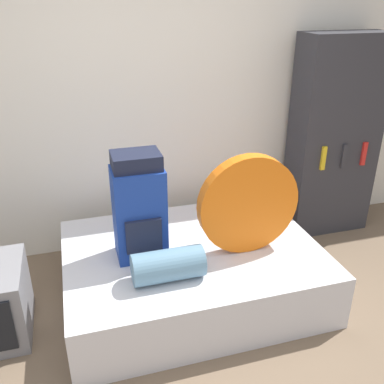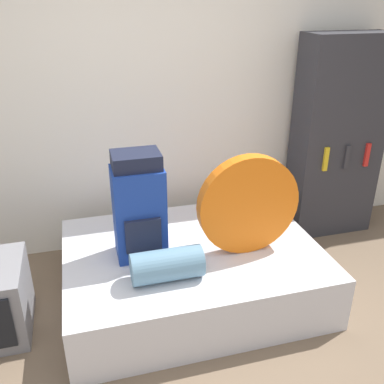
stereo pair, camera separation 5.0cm
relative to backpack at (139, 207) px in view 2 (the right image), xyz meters
The scene contains 7 objects.
ground_plane 1.16m from the backpack, 79.27° to the right, with size 16.00×16.00×0.00m, color brown.
wall_back 1.06m from the backpack, 80.04° to the left, with size 8.00×0.05×2.60m.
bed 0.68m from the backpack, ahead, with size 1.84×1.36×0.41m.
backpack is the anchor object (origin of this frame).
tent_bag 0.76m from the backpack, 11.32° to the right, with size 0.73×0.10×0.73m.
sleeping_roll 0.45m from the backpack, 71.66° to the right, with size 0.46×0.21×0.21m.
bookshelf 2.02m from the backpack, 18.25° to the left, with size 0.78×0.37×1.82m.
Camera 2 is at (-0.50, -1.76, 2.11)m, focal length 40.00 mm.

